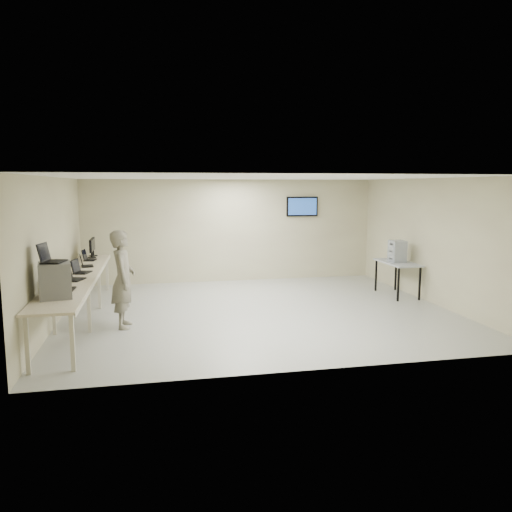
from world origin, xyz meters
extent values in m
cube|color=#999B88|center=(0.00, 0.00, 0.00)|extent=(8.00, 7.00, 0.01)
cube|color=white|center=(0.00, 0.00, 2.80)|extent=(8.00, 7.00, 0.01)
cube|color=#C3BF93|center=(0.00, 3.50, 1.40)|extent=(8.00, 0.01, 2.80)
cube|color=#C3BF93|center=(0.00, -3.50, 1.40)|extent=(8.00, 0.01, 2.80)
cube|color=#C3BF93|center=(-4.00, 0.00, 1.40)|extent=(0.01, 7.00, 2.80)
cube|color=#C3BF93|center=(4.00, 0.00, 1.40)|extent=(0.01, 7.00, 2.80)
cube|color=black|center=(2.00, 3.48, 2.05)|extent=(0.15, 0.04, 0.15)
cube|color=black|center=(2.00, 3.44, 2.05)|extent=(0.90, 0.06, 0.55)
cube|color=navy|center=(2.00, 3.40, 2.05)|extent=(0.82, 0.01, 0.47)
cube|color=beige|center=(-3.60, 0.00, 0.88)|extent=(0.75, 6.00, 0.04)
cube|color=beige|center=(-3.23, 0.00, 0.85)|extent=(0.02, 6.00, 0.06)
cube|color=beige|center=(-3.90, -2.85, 0.43)|extent=(0.06, 0.06, 0.86)
cube|color=beige|center=(-3.30, -2.85, 0.43)|extent=(0.06, 0.06, 0.86)
cube|color=beige|center=(-3.90, -0.90, 0.43)|extent=(0.06, 0.06, 0.86)
cube|color=beige|center=(-3.30, -0.90, 0.43)|extent=(0.06, 0.06, 0.86)
cube|color=beige|center=(-3.90, 0.90, 0.43)|extent=(0.06, 0.06, 0.86)
cube|color=beige|center=(-3.30, 0.90, 0.43)|extent=(0.06, 0.06, 0.86)
cube|color=beige|center=(-3.90, 2.85, 0.43)|extent=(0.06, 0.06, 0.86)
cube|color=beige|center=(-3.30, 2.85, 0.43)|extent=(0.06, 0.06, 0.86)
cube|color=slate|center=(-3.65, -1.96, 1.18)|extent=(0.56, 0.61, 0.55)
cube|color=black|center=(-3.65, -1.96, 1.47)|extent=(0.36, 0.44, 0.02)
cube|color=black|center=(-3.79, -1.96, 1.62)|extent=(0.15, 0.38, 0.28)
cube|color=black|center=(-3.78, -1.96, 1.62)|extent=(0.12, 0.33, 0.23)
cube|color=black|center=(-3.59, -1.41, 0.91)|extent=(0.29, 0.39, 0.02)
cube|color=black|center=(-3.73, -1.41, 1.06)|extent=(0.09, 0.36, 0.27)
cube|color=black|center=(-3.71, -1.41, 1.06)|extent=(0.07, 0.31, 0.22)
cube|color=black|center=(-3.58, -0.53, 0.91)|extent=(0.39, 0.46, 0.02)
cube|color=black|center=(-3.72, -0.53, 1.06)|extent=(0.19, 0.37, 0.28)
cube|color=black|center=(-3.70, -0.53, 1.06)|extent=(0.15, 0.32, 0.23)
cube|color=black|center=(-3.53, 0.24, 0.91)|extent=(0.35, 0.42, 0.02)
cube|color=black|center=(-3.66, 0.24, 1.05)|extent=(0.16, 0.35, 0.26)
cube|color=black|center=(-3.65, 0.24, 1.05)|extent=(0.13, 0.30, 0.22)
cube|color=black|center=(-3.54, 1.07, 0.91)|extent=(0.29, 0.37, 0.02)
cube|color=black|center=(-3.66, 1.07, 1.04)|extent=(0.12, 0.32, 0.24)
cube|color=black|center=(-3.65, 1.07, 1.04)|extent=(0.09, 0.28, 0.20)
cube|color=black|center=(-3.59, 1.99, 0.91)|extent=(0.28, 0.36, 0.02)
cube|color=black|center=(-3.71, 1.99, 1.04)|extent=(0.10, 0.32, 0.24)
cube|color=black|center=(-3.70, 1.99, 1.04)|extent=(0.08, 0.28, 0.20)
cylinder|color=black|center=(-3.60, 2.42, 0.91)|extent=(0.20, 0.20, 0.02)
cube|color=black|center=(-3.60, 2.42, 1.00)|extent=(0.04, 0.03, 0.16)
cube|color=black|center=(-3.60, 2.42, 1.20)|extent=(0.05, 0.45, 0.30)
cube|color=black|center=(-3.57, 2.42, 1.20)|extent=(0.00, 0.41, 0.26)
cylinder|color=black|center=(-3.60, 2.75, 0.91)|extent=(0.20, 0.20, 0.02)
cube|color=black|center=(-3.60, 2.75, 1.00)|extent=(0.04, 0.03, 0.16)
cube|color=black|center=(-3.60, 2.75, 1.20)|extent=(0.05, 0.46, 0.31)
cube|color=black|center=(-3.57, 2.75, 1.20)|extent=(0.00, 0.42, 0.26)
imported|color=#54564C|center=(-2.70, -0.67, 0.91)|extent=(0.45, 0.67, 1.83)
cube|color=#93979B|center=(3.60, 0.81, 0.80)|extent=(0.64, 1.37, 0.04)
cube|color=black|center=(3.33, 0.22, 0.39)|extent=(0.04, 0.04, 0.78)
cube|color=black|center=(3.33, 1.39, 0.39)|extent=(0.04, 0.04, 0.78)
cube|color=black|center=(3.87, 0.22, 0.39)|extent=(0.04, 0.04, 0.78)
cube|color=black|center=(3.87, 1.39, 0.39)|extent=(0.04, 0.04, 0.78)
cube|color=#959EA7|center=(3.58, 0.81, 0.91)|extent=(0.33, 0.36, 0.17)
cube|color=#959EA7|center=(3.58, 0.81, 1.08)|extent=(0.33, 0.36, 0.17)
cube|color=#959EA7|center=(3.58, 0.81, 1.25)|extent=(0.33, 0.36, 0.17)
camera|label=1|loc=(-2.13, -10.07, 2.64)|focal=35.00mm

